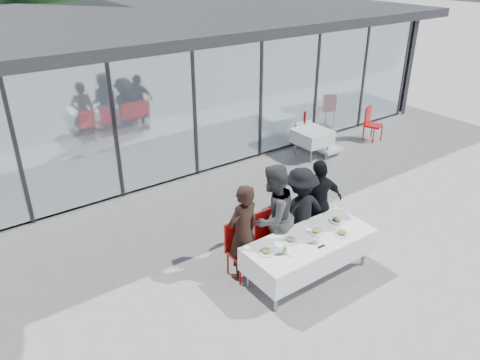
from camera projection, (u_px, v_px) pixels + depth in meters
name	position (u px, v px, depth m)	size (l,w,h in m)	color
ground	(267.00, 272.00, 8.10)	(90.00, 90.00, 0.00)	#979490
pavilion	(151.00, 55.00, 14.11)	(14.80, 8.80, 3.44)	gray
dining_table	(309.00, 249.00, 7.79)	(2.26, 0.96, 0.75)	white
diner_a	(243.00, 233.00, 7.65)	(0.63, 0.63, 1.73)	black
diner_chair_a	(239.00, 246.00, 7.86)	(0.44, 0.44, 0.97)	red
diner_b	(273.00, 217.00, 7.94)	(0.92, 0.92, 1.89)	#474747
diner_chair_b	(268.00, 234.00, 8.19)	(0.44, 0.44, 0.97)	red
diner_c	(300.00, 211.00, 8.32)	(1.08, 1.08, 1.67)	black
diner_chair_c	(295.00, 223.00, 8.52)	(0.44, 0.44, 0.97)	red
diner_d	(318.00, 203.00, 8.55)	(1.00, 1.00, 1.71)	black
diner_chair_d	(313.00, 216.00, 8.76)	(0.44, 0.44, 0.97)	red
plate_a	(266.00, 251.00, 7.33)	(0.28, 0.28, 0.07)	white
plate_b	(291.00, 240.00, 7.62)	(0.28, 0.28, 0.07)	white
plate_c	(317.00, 231.00, 7.86)	(0.28, 0.28, 0.07)	white
plate_d	(337.00, 220.00, 8.18)	(0.28, 0.28, 0.07)	white
plate_extra	(342.00, 233.00, 7.79)	(0.28, 0.28, 0.07)	white
juice_bottle	(285.00, 250.00, 7.27)	(0.06, 0.06, 0.15)	#8AC652
drinking_glasses	(315.00, 241.00, 7.53)	(0.07, 0.07, 0.10)	silver
folded_eyeglasses	(321.00, 246.00, 7.48)	(0.14, 0.03, 0.01)	black
spare_table_right	(312.00, 137.00, 12.37)	(0.86, 0.86, 0.74)	white
spare_chair_a	(371.00, 122.00, 13.47)	(0.57, 0.57, 0.97)	red
spare_chair_b	(303.00, 124.00, 13.33)	(0.61, 0.61, 0.97)	red
lounger	(314.00, 140.00, 12.95)	(0.64, 1.35, 0.72)	silver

